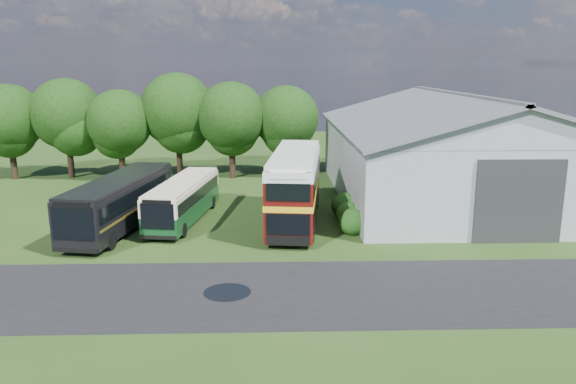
{
  "coord_description": "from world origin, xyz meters",
  "views": [
    {
      "loc": [
        0.58,
        -27.33,
        10.34
      ],
      "look_at": [
        1.66,
        8.0,
        2.24
      ],
      "focal_mm": 35.0,
      "sensor_mm": 36.0,
      "label": 1
    }
  ],
  "objects_px": {
    "storage_shed": "(455,144)",
    "bus_maroon_double": "(295,188)",
    "bus_green_single": "(184,200)",
    "bus_dark_single": "(120,202)"
  },
  "relations": [
    {
      "from": "storage_shed",
      "to": "bus_green_single",
      "type": "bearing_deg",
      "value": -161.64
    },
    {
      "from": "storage_shed",
      "to": "bus_dark_single",
      "type": "bearing_deg",
      "value": -161.1
    },
    {
      "from": "bus_green_single",
      "to": "bus_dark_single",
      "type": "relative_size",
      "value": 0.84
    },
    {
      "from": "storage_shed",
      "to": "bus_green_single",
      "type": "distance_m",
      "value": 21.55
    },
    {
      "from": "storage_shed",
      "to": "bus_maroon_double",
      "type": "bearing_deg",
      "value": -149.35
    },
    {
      "from": "bus_green_single",
      "to": "bus_dark_single",
      "type": "height_order",
      "value": "bus_dark_single"
    },
    {
      "from": "storage_shed",
      "to": "bus_maroon_double",
      "type": "xyz_separation_m",
      "value": [
        -12.86,
        -7.62,
        -1.75
      ]
    },
    {
      "from": "storage_shed",
      "to": "bus_dark_single",
      "type": "distance_m",
      "value": 25.56
    },
    {
      "from": "storage_shed",
      "to": "bus_maroon_double",
      "type": "distance_m",
      "value": 15.05
    },
    {
      "from": "bus_maroon_double",
      "to": "bus_dark_single",
      "type": "xyz_separation_m",
      "value": [
        -11.21,
        -0.62,
        -0.66
      ]
    }
  ]
}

